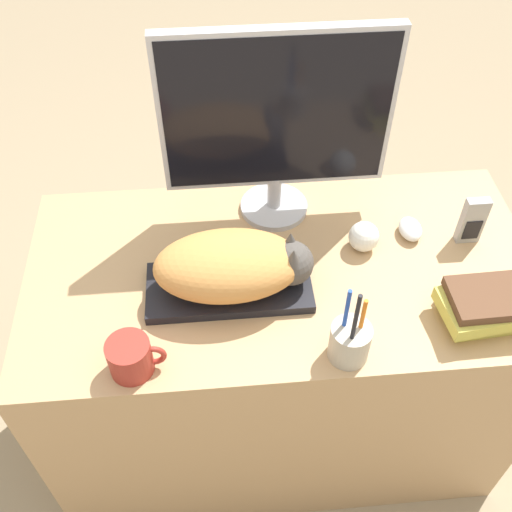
# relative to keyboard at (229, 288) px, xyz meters

# --- Properties ---
(desk) EXTENTS (1.24, 0.63, 0.77)m
(desk) POSITION_rel_keyboard_xyz_m (0.13, 0.06, -0.39)
(desk) COLOR tan
(desk) RESTS_ON ground_plane
(keyboard) EXTENTS (0.38, 0.17, 0.02)m
(keyboard) POSITION_rel_keyboard_xyz_m (0.00, 0.00, 0.00)
(keyboard) COLOR black
(keyboard) RESTS_ON desk
(cat) EXTENTS (0.36, 0.20, 0.13)m
(cat) POSITION_rel_keyboard_xyz_m (0.02, 0.00, 0.08)
(cat) COLOR #D18C47
(cat) RESTS_ON keyboard
(monitor) EXTENTS (0.54, 0.18, 0.50)m
(monitor) POSITION_rel_keyboard_xyz_m (0.13, 0.27, 0.27)
(monitor) COLOR #B7B7BC
(monitor) RESTS_ON desk
(computer_mouse) EXTENTS (0.06, 0.08, 0.04)m
(computer_mouse) POSITION_rel_keyboard_xyz_m (0.47, 0.15, 0.01)
(computer_mouse) COLOR silver
(computer_mouse) RESTS_ON desk
(coffee_mug) EXTENTS (0.12, 0.09, 0.08)m
(coffee_mug) POSITION_rel_keyboard_xyz_m (-0.21, -0.19, 0.03)
(coffee_mug) COLOR #9E2D23
(coffee_mug) RESTS_ON desk
(pen_cup) EXTENTS (0.09, 0.09, 0.22)m
(pen_cup) POSITION_rel_keyboard_xyz_m (0.24, -0.20, 0.04)
(pen_cup) COLOR #B2A893
(pen_cup) RESTS_ON desk
(baseball) EXTENTS (0.08, 0.08, 0.08)m
(baseball) POSITION_rel_keyboard_xyz_m (0.34, 0.11, 0.03)
(baseball) COLOR silver
(baseball) RESTS_ON desk
(phone) EXTENTS (0.06, 0.03, 0.13)m
(phone) POSITION_rel_keyboard_xyz_m (0.61, 0.11, 0.05)
(phone) COLOR #99999E
(phone) RESTS_ON desk
(book_stack) EXTENTS (0.23, 0.15, 0.09)m
(book_stack) POSITION_rel_keyboard_xyz_m (0.57, -0.13, 0.03)
(book_stack) COLOR #CCC14C
(book_stack) RESTS_ON desk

